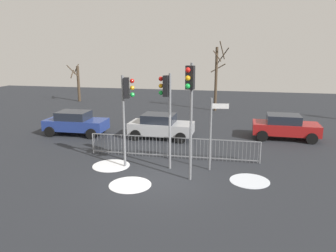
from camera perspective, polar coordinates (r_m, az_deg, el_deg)
name	(u,v)px	position (r m, az deg, el deg)	size (l,w,h in m)	color
ground_plane	(160,179)	(13.71, -1.45, -9.29)	(60.00, 60.00, 0.00)	#26282D
traffic_light_foreground_right	(167,100)	(14.15, -0.22, 4.62)	(0.57, 0.35, 4.27)	slate
traffic_light_mid_right	(126,101)	(14.48, -7.27, 4.41)	(0.56, 0.36, 4.17)	slate
traffic_light_rear_left	(190,97)	(12.66, 3.88, 5.16)	(0.36, 0.56, 4.76)	slate
direction_sign_post	(212,130)	(14.33, 7.68, -0.78)	(0.79, 0.16, 3.24)	slate
pedestrian_guard_railing	(173,147)	(16.07, 0.81, -3.75)	(8.41, 0.21, 1.07)	slate
car_red_mid	(285,126)	(20.67, 19.75, -0.05)	(3.83, 1.98, 1.47)	maroon
car_silver_far	(161,126)	(19.62, -1.28, 0.05)	(3.84, 2.00, 1.47)	#B2B5BA
car_blue_trailing	(76,122)	(21.28, -15.83, 0.60)	(3.84, 2.00, 1.47)	navy
bare_tree_left	(217,77)	(28.54, 8.48, 8.51)	(1.57, 1.70, 5.90)	#473828
bare_tree_centre	(78,82)	(34.69, -15.47, 7.37)	(1.44, 1.42, 3.78)	#473828
snow_patch_kerb	(250,181)	(13.94, 14.06, -9.28)	(1.62, 1.62, 0.01)	silver
snow_patch_island	(130,185)	(13.26, -6.63, -10.16)	(1.69, 1.69, 0.01)	white
snow_patch_verge	(111,166)	(15.43, -9.90, -6.83)	(1.72, 1.72, 0.01)	white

